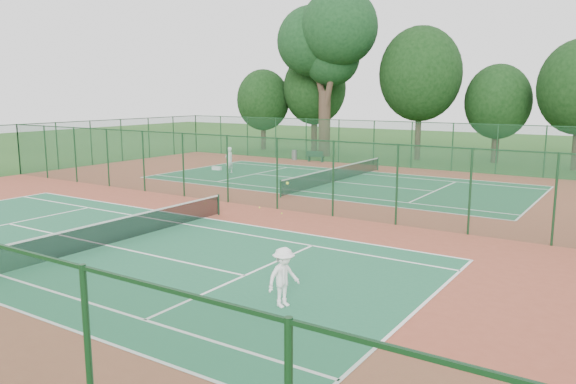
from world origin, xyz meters
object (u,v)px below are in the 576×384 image
Objects in this scene: player_far at (229,160)px; bench at (315,156)px; trash_bin at (294,155)px; big_tree at (327,39)px; kit_bag at (217,168)px; player_near at (284,277)px.

player_far reaches higher than bench.
big_tree is (0.77, 4.10, 9.74)m from trash_bin.
big_tree is at bearing 100.86° from bench.
trash_bin is at bearing 70.49° from kit_bag.
bench is at bearing -7.34° from trash_bin.
trash_bin reaches higher than kit_bag.
big_tree is (-16.63, 32.15, 9.34)m from player_near.
player_near is 1.07× the size of bench.
player_far is at bearing -108.71° from bench.
player_near is at bearing 50.45° from player_far.
kit_bag is (-18.78, 19.56, -0.68)m from player_near.
bench is (2.22, -0.29, 0.05)m from trash_bin.
kit_bag is at bearing -99.18° from trash_bin.
player_far is 2.62× the size of kit_bag.
bench is 8.97m from kit_bag.
kit_bag is (-1.79, 0.75, -0.80)m from player_far.
bench is (-15.19, 27.77, -0.35)m from player_near.
trash_bin is 2.24m from bench.
player_near is 33.02m from trash_bin.
kit_bag is (-3.59, -8.21, -0.34)m from bench.
player_near is at bearing -68.69° from bench.
kit_bag is at bearing -104.39° from player_far.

